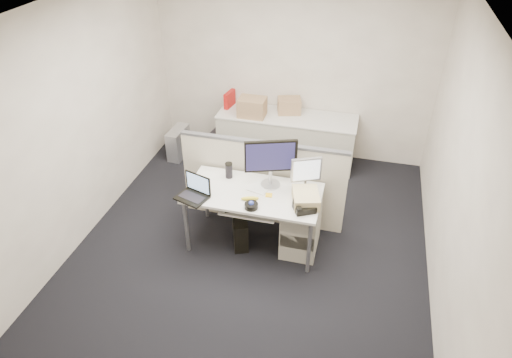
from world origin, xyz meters
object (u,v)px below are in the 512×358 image
(monitor_main, at_px, (271,164))
(laptop, at_px, (191,189))
(desk, at_px, (253,197))
(desk_phone, at_px, (304,208))

(monitor_main, relative_size, laptop, 1.74)
(desk, distance_m, monitor_main, 0.42)
(desk, distance_m, laptop, 0.71)
(desk, relative_size, desk_phone, 6.92)
(monitor_main, distance_m, desk_phone, 0.63)
(desk, bearing_deg, laptop, -155.70)
(desk, xyz_separation_m, monitor_main, (0.15, 0.18, 0.35))
(desk, xyz_separation_m, desk_phone, (0.60, -0.18, 0.10))
(desk, height_order, laptop, laptop)
(desk_phone, bearing_deg, laptop, 156.72)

